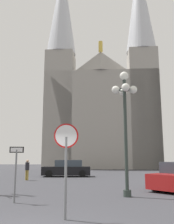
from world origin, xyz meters
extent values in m
cube|color=gray|center=(3.21, 37.86, 7.85)|extent=(19.07, 11.99, 15.69)
pyramid|color=gray|center=(2.96, 33.36, 17.44)|extent=(6.57, 2.35, 3.50)
cylinder|color=gold|center=(2.96, 33.36, 20.09)|extent=(0.70, 0.70, 1.80)
cube|color=gray|center=(-3.89, 35.05, 9.72)|extent=(4.87, 4.87, 19.45)
cone|color=#B7BAC1|center=(-3.89, 35.05, 28.48)|extent=(5.09, 5.09, 18.07)
cube|color=gray|center=(9.96, 34.30, 9.72)|extent=(4.87, 4.87, 19.45)
cone|color=#B7BAC1|center=(9.96, 34.30, 28.48)|extent=(5.09, 5.09, 18.07)
cylinder|color=slate|center=(0.67, 1.57, 1.18)|extent=(0.08, 0.08, 2.37)
cylinder|color=red|center=(0.67, 1.57, 2.41)|extent=(0.74, 0.18, 0.74)
cylinder|color=white|center=(0.67, 1.55, 2.41)|extent=(0.64, 0.13, 0.65)
cylinder|color=slate|center=(-1.61, 4.21, 1.03)|extent=(0.07, 0.07, 2.07)
cube|color=black|center=(-1.61, 4.21, 2.07)|extent=(0.56, 0.14, 0.24)
cube|color=white|center=(-1.61, 4.19, 2.07)|extent=(0.46, 0.10, 0.17)
cylinder|color=#2D3833|center=(3.05, 5.87, 2.76)|extent=(0.16, 0.16, 5.51)
cylinder|color=#2D3833|center=(3.05, 5.87, 0.15)|extent=(0.36, 0.36, 0.30)
sphere|color=white|center=(3.05, 5.87, 5.73)|extent=(0.43, 0.43, 0.43)
sphere|color=white|center=(3.48, 5.87, 5.02)|extent=(0.38, 0.38, 0.38)
cylinder|color=#2D3833|center=(3.27, 5.87, 5.02)|extent=(0.05, 0.43, 0.05)
sphere|color=white|center=(3.05, 6.30, 5.02)|extent=(0.38, 0.38, 0.38)
cylinder|color=#2D3833|center=(3.05, 6.09, 5.02)|extent=(0.43, 0.05, 0.05)
sphere|color=white|center=(2.62, 5.87, 5.02)|extent=(0.38, 0.38, 0.38)
cylinder|color=#2D3833|center=(2.84, 5.87, 5.02)|extent=(0.05, 0.43, 0.05)
sphere|color=white|center=(3.05, 5.44, 5.02)|extent=(0.38, 0.38, 0.38)
cylinder|color=#2D3833|center=(3.05, 5.66, 5.02)|extent=(0.43, 0.05, 0.05)
cylinder|color=black|center=(4.79, 7.85, 0.32)|extent=(0.62, 0.59, 0.64)
cube|color=black|center=(-0.96, 18.02, 0.54)|extent=(4.51, 1.98, 0.77)
cube|color=#333D47|center=(-0.74, 18.03, 1.22)|extent=(2.55, 1.72, 0.60)
cylinder|color=black|center=(-2.44, 17.15, 0.32)|extent=(0.65, 0.24, 0.64)
cylinder|color=black|center=(-2.50, 18.78, 0.32)|extent=(0.65, 0.24, 0.64)
cylinder|color=black|center=(0.58, 17.26, 0.32)|extent=(0.65, 0.24, 0.64)
cylinder|color=black|center=(0.52, 18.89, 0.32)|extent=(0.65, 0.24, 0.64)
cylinder|color=olive|center=(-3.73, 14.10, 0.39)|extent=(0.12, 0.12, 0.79)
cylinder|color=olive|center=(-3.59, 14.03, 0.39)|extent=(0.12, 0.12, 0.79)
cylinder|color=black|center=(-3.66, 14.07, 1.08)|extent=(0.32, 0.32, 0.59)
sphere|color=tan|center=(-3.66, 14.07, 1.48)|extent=(0.21, 0.21, 0.21)
camera|label=1|loc=(1.45, -5.99, 1.76)|focal=40.10mm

